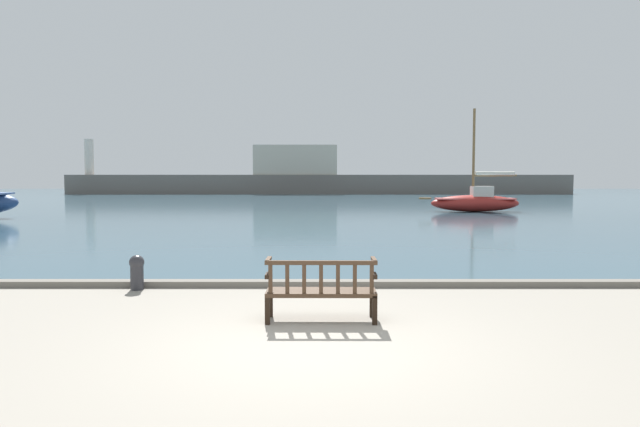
# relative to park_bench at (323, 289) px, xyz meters

# --- Properties ---
(ground_plane) EXTENTS (160.00, 160.00, 0.00)m
(ground_plane) POSITION_rel_park_bench_xyz_m (-0.14, -1.24, -0.47)
(ground_plane) COLOR gray
(harbor_water) EXTENTS (100.00, 80.00, 0.08)m
(harbor_water) POSITION_rel_park_bench_xyz_m (-0.14, 42.76, -0.43)
(harbor_water) COLOR #385666
(harbor_water) RESTS_ON ground
(quay_edge_kerb) EXTENTS (40.00, 0.30, 0.12)m
(quay_edge_kerb) POSITION_rel_park_bench_xyz_m (-0.14, 2.61, -0.41)
(quay_edge_kerb) COLOR slate
(quay_edge_kerb) RESTS_ON ground
(park_bench) EXTENTS (1.60, 0.53, 0.92)m
(park_bench) POSITION_rel_park_bench_xyz_m (0.00, 0.00, 0.00)
(park_bench) COLOR black
(park_bench) RESTS_ON ground
(sailboat_nearest_port) EXTENTS (5.72, 1.46, 5.85)m
(sailboat_nearest_port) POSITION_rel_park_bench_xyz_m (8.89, 24.31, 0.22)
(sailboat_nearest_port) COLOR maroon
(sailboat_nearest_port) RESTS_ON harbor_water
(mooring_bollard) EXTENTS (0.28, 0.28, 0.65)m
(mooring_bollard) POSITION_rel_park_bench_xyz_m (-3.43, 2.32, -0.11)
(mooring_bollard) COLOR #2D2D33
(mooring_bollard) RESTS_ON ground
(far_breakwater) EXTENTS (56.69, 2.40, 6.27)m
(far_breakwater) POSITION_rel_park_bench_xyz_m (-0.87, 56.42, 1.16)
(far_breakwater) COLOR #66605B
(far_breakwater) RESTS_ON ground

